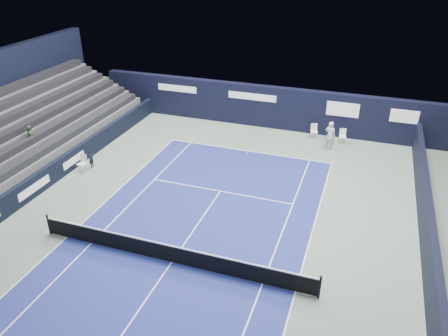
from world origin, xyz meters
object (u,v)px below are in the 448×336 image
(folding_chair_back_a, at_px, (314,128))
(folding_chair_back_b, at_px, (343,135))
(line_judge_chair, at_px, (83,162))
(tennis_player, at_px, (330,135))
(tennis_net, at_px, (171,253))

(folding_chair_back_a, distance_m, folding_chair_back_b, 2.02)
(line_judge_chair, distance_m, tennis_player, 15.92)
(folding_chair_back_a, bearing_deg, tennis_net, -120.67)
(line_judge_chair, bearing_deg, tennis_player, 39.54)
(line_judge_chair, xyz_separation_m, tennis_net, (8.69, -5.99, -0.11))
(folding_chair_back_b, bearing_deg, tennis_net, -120.48)
(folding_chair_back_a, bearing_deg, folding_chair_back_b, -22.82)
(folding_chair_back_a, distance_m, tennis_net, 16.02)
(tennis_player, bearing_deg, tennis_net, -109.68)
(line_judge_chair, bearing_deg, folding_chair_back_b, 42.05)
(line_judge_chair, bearing_deg, tennis_net, -25.49)
(folding_chair_back_a, height_order, tennis_player, tennis_player)
(tennis_net, distance_m, tennis_player, 14.93)
(folding_chair_back_b, height_order, tennis_net, tennis_net)
(folding_chair_back_b, height_order, tennis_player, tennis_player)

